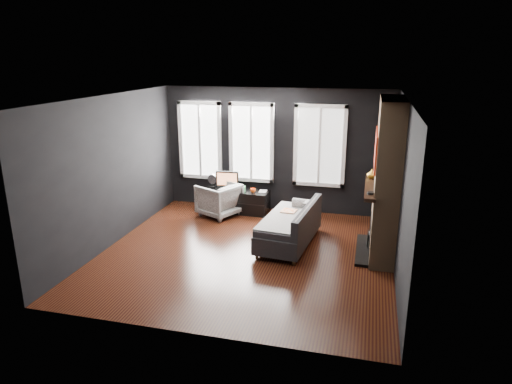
% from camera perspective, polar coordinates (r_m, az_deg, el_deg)
% --- Properties ---
extents(floor, '(5.00, 5.00, 0.00)m').
position_cam_1_polar(floor, '(8.12, -1.21, -7.66)').
color(floor, black).
rests_on(floor, ground).
extents(ceiling, '(5.00, 5.00, 0.00)m').
position_cam_1_polar(ceiling, '(7.42, -1.34, 11.68)').
color(ceiling, white).
rests_on(ceiling, ground).
extents(wall_back, '(5.00, 0.02, 2.70)m').
position_cam_1_polar(wall_back, '(10.03, 2.53, 5.21)').
color(wall_back, black).
rests_on(wall_back, ground).
extents(wall_left, '(0.02, 5.00, 2.70)m').
position_cam_1_polar(wall_left, '(8.65, -17.47, 2.56)').
color(wall_left, black).
rests_on(wall_left, ground).
extents(wall_right, '(0.02, 5.00, 2.70)m').
position_cam_1_polar(wall_right, '(7.42, 17.68, 0.26)').
color(wall_right, black).
rests_on(wall_right, ground).
extents(windows, '(4.00, 0.16, 1.76)m').
position_cam_1_polar(windows, '(9.93, -0.03, 11.13)').
color(windows, white).
rests_on(windows, wall_back).
extents(fireplace, '(0.70, 1.62, 2.70)m').
position_cam_1_polar(fireplace, '(7.99, 16.04, 1.55)').
color(fireplace, '#93724C').
rests_on(fireplace, floor).
extents(sofa, '(1.09, 1.88, 0.77)m').
position_cam_1_polar(sofa, '(8.38, 4.15, -4.04)').
color(sofa, '#272629').
rests_on(sofa, floor).
extents(stripe_pillow, '(0.12, 0.29, 0.28)m').
position_cam_1_polar(stripe_pillow, '(8.73, 6.33, -2.06)').
color(stripe_pillow, gray).
rests_on(stripe_pillow, sofa).
extents(armchair, '(0.98, 1.00, 0.78)m').
position_cam_1_polar(armchair, '(9.88, -4.66, -0.76)').
color(armchair, silver).
rests_on(armchair, floor).
extents(media_console, '(1.48, 0.54, 0.50)m').
position_cam_1_polar(media_console, '(10.13, -2.46, -1.11)').
color(media_console, black).
rests_on(media_console, floor).
extents(monitor, '(0.52, 0.15, 0.46)m').
position_cam_1_polar(monitor, '(10.09, -3.62, 1.64)').
color(monitor, black).
rests_on(monitor, media_console).
extents(desk_fan, '(0.27, 0.27, 0.32)m').
position_cam_1_polar(desk_fan, '(10.25, -5.46, 1.43)').
color(desk_fan, gray).
rests_on(desk_fan, media_console).
extents(mug, '(0.13, 0.11, 0.12)m').
position_cam_1_polar(mug, '(9.86, -0.37, 0.27)').
color(mug, '#F55516').
rests_on(mug, media_console).
extents(book, '(0.16, 0.03, 0.22)m').
position_cam_1_polar(book, '(9.91, 0.41, 0.67)').
color(book, '#B1A989').
rests_on(book, media_console).
extents(storage_box, '(0.23, 0.15, 0.12)m').
position_cam_1_polar(storage_box, '(9.93, -2.01, 0.39)').
color(storage_box, '#347F45').
rests_on(storage_box, media_console).
extents(mantel_vase, '(0.17, 0.18, 0.16)m').
position_cam_1_polar(mantel_vase, '(8.43, 14.26, 2.20)').
color(mantel_vase, orange).
rests_on(mantel_vase, fireplace).
extents(mantel_clock, '(0.13, 0.13, 0.04)m').
position_cam_1_polar(mantel_clock, '(7.48, 14.16, -0.13)').
color(mantel_clock, black).
rests_on(mantel_clock, fireplace).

